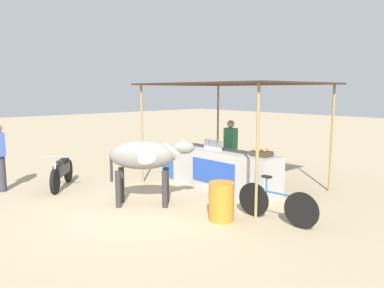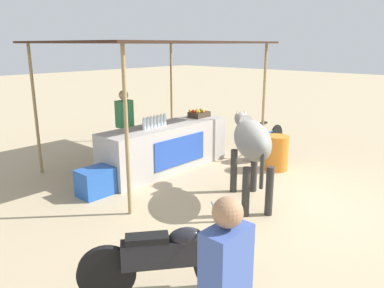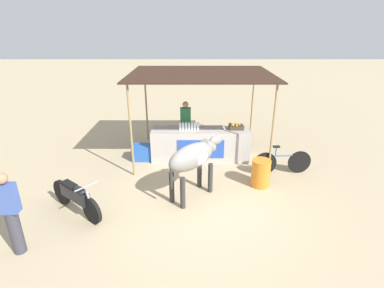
{
  "view_description": "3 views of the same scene",
  "coord_description": "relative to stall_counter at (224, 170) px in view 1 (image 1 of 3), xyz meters",
  "views": [
    {
      "loc": [
        6.2,
        -4.54,
        2.45
      ],
      "look_at": [
        -0.33,
        1.42,
        1.17
      ],
      "focal_mm": 35.0,
      "sensor_mm": 36.0,
      "label": 1
    },
    {
      "loc": [
        -5.21,
        -3.26,
        2.56
      ],
      "look_at": [
        -0.34,
        1.16,
        0.8
      ],
      "focal_mm": 35.0,
      "sensor_mm": 36.0,
      "label": 2
    },
    {
      "loc": [
        -0.26,
        -6.45,
        3.99
      ],
      "look_at": [
        -0.26,
        1.45,
        0.78
      ],
      "focal_mm": 28.0,
      "sensor_mm": 36.0,
      "label": 3
    }
  ],
  "objects": [
    {
      "name": "fruit_crate",
      "position": [
        1.09,
        0.05,
        0.56
      ],
      "size": [
        0.44,
        0.32,
        0.18
      ],
      "color": "#3F3326",
      "rests_on": "stall_counter"
    },
    {
      "name": "ground_plane",
      "position": [
        0.0,
        -2.2,
        -0.48
      ],
      "size": [
        60.0,
        60.0,
        0.0
      ],
      "primitive_type": "plane",
      "color": "tan"
    },
    {
      "name": "cooler_box",
      "position": [
        -1.81,
        -0.1,
        -0.24
      ],
      "size": [
        0.6,
        0.44,
        0.48
      ],
      "primitive_type": "cube",
      "color": "blue",
      "rests_on": "ground"
    },
    {
      "name": "water_barrel",
      "position": [
        1.53,
        -1.73,
        -0.11
      ],
      "size": [
        0.48,
        0.48,
        0.73
      ],
      "primitive_type": "cylinder",
      "color": "orange",
      "rests_on": "ground"
    },
    {
      "name": "stall_awning",
      "position": [
        0.0,
        0.3,
        2.03
      ],
      "size": [
        4.2,
        3.2,
        2.62
      ],
      "color": "#382319",
      "rests_on": "ground"
    },
    {
      "name": "cow",
      "position": [
        -0.22,
        -2.22,
        0.55
      ],
      "size": [
        1.51,
        1.58,
        1.44
      ],
      "color": "gray",
      "rests_on": "ground"
    },
    {
      "name": "vendor_behind_counter",
      "position": [
        -0.47,
        0.75,
        0.37
      ],
      "size": [
        0.34,
        0.22,
        1.65
      ],
      "color": "#383842",
      "rests_on": "ground"
    },
    {
      "name": "water_bottle_row",
      "position": [
        -0.35,
        -0.05,
        0.59
      ],
      "size": [
        0.61,
        0.07,
        0.25
      ],
      "color": "silver",
      "rests_on": "stall_counter"
    },
    {
      "name": "stall_counter",
      "position": [
        0.0,
        0.0,
        0.0
      ],
      "size": [
        3.0,
        0.82,
        0.96
      ],
      "color": "#B2ADA8",
      "rests_on": "ground"
    },
    {
      "name": "bicycle_leaning",
      "position": [
        2.28,
        -1.04,
        -0.13
      ],
      "size": [
        1.66,
        0.19,
        0.85
      ],
      "color": "black",
      "rests_on": "ground"
    },
    {
      "name": "passerby_on_street",
      "position": [
        -3.48,
        -4.19,
        0.37
      ],
      "size": [
        0.34,
        0.22,
        1.65
      ],
      "color": "#383842",
      "rests_on": "ground"
    },
    {
      "name": "motorcycle_parked",
      "position": [
        -2.83,
        -2.95,
        -0.05
      ],
      "size": [
        1.46,
        1.19,
        0.9
      ],
      "color": "black",
      "rests_on": "ground"
    }
  ]
}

